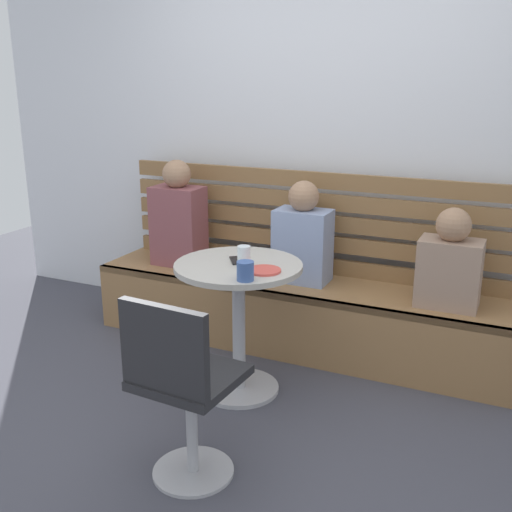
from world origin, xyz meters
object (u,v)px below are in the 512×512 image
(person_child_left, at_px, (303,238))
(cup_mug_blue, at_px, (245,271))
(person_adult, at_px, (178,219))
(white_chair, at_px, (181,385))
(person_child_middle, at_px, (450,264))
(booth_bench, at_px, (297,314))
(plate_small, at_px, (264,270))
(cup_water_clear, at_px, (244,256))
(cafe_table, at_px, (239,303))
(phone_on_table, at_px, (237,260))

(person_child_left, distance_m, cup_mug_blue, 0.94)
(person_adult, bearing_deg, white_chair, -58.09)
(cup_mug_blue, bearing_deg, person_adult, 135.90)
(white_chair, bearing_deg, person_child_middle, 59.58)
(person_child_middle, bearing_deg, person_adult, 178.32)
(booth_bench, distance_m, person_adult, 1.03)
(white_chair, bearing_deg, person_adult, 121.91)
(person_child_middle, bearing_deg, plate_small, -139.18)
(booth_bench, distance_m, cup_water_clear, 0.91)
(cafe_table, distance_m, cup_mug_blue, 0.38)
(person_child_middle, xyz_separation_m, cup_mug_blue, (-0.84, -0.87, 0.10))
(white_chair, distance_m, person_child_middle, 1.70)
(cafe_table, xyz_separation_m, person_adult, (-0.80, 0.69, 0.24))
(cafe_table, distance_m, person_child_middle, 1.19)
(cafe_table, xyz_separation_m, cup_mug_blue, (0.15, -0.23, 0.27))
(person_child_left, distance_m, person_child_middle, 0.90)
(person_adult, distance_m, cup_mug_blue, 1.32)
(cafe_table, bearing_deg, white_chair, -80.27)
(booth_bench, relative_size, person_child_left, 4.23)
(person_child_middle, relative_size, cup_mug_blue, 5.95)
(person_adult, xyz_separation_m, person_child_left, (0.89, 0.02, -0.04))
(person_adult, height_order, cup_mug_blue, person_adult)
(cup_water_clear, bearing_deg, white_chair, -83.37)
(cafe_table, distance_m, person_child_left, 0.74)
(person_adult, bearing_deg, cup_water_clear, -40.53)
(person_adult, bearing_deg, person_child_left, 1.13)
(plate_small, relative_size, phone_on_table, 1.21)
(phone_on_table, bearing_deg, cup_water_clear, -78.67)
(booth_bench, height_order, phone_on_table, phone_on_table)
(cup_water_clear, distance_m, plate_small, 0.14)
(plate_small, bearing_deg, cup_mug_blue, -99.30)
(booth_bench, bearing_deg, plate_small, -82.30)
(cup_water_clear, bearing_deg, phone_on_table, 136.01)
(booth_bench, bearing_deg, white_chair, -87.65)
(person_adult, distance_m, person_child_left, 0.89)
(person_child_middle, height_order, cup_mug_blue, person_child_middle)
(cafe_table, bearing_deg, cup_water_clear, -33.63)
(booth_bench, relative_size, cup_mug_blue, 28.42)
(cafe_table, height_order, person_child_middle, person_child_middle)
(cup_water_clear, xyz_separation_m, phone_on_table, (-0.07, 0.07, -0.05))
(booth_bench, height_order, person_adult, person_adult)
(booth_bench, xyz_separation_m, person_child_left, (0.02, 0.03, 0.50))
(cup_water_clear, bearing_deg, cup_mug_blue, -62.32)
(white_chair, height_order, phone_on_table, white_chair)
(cafe_table, xyz_separation_m, white_chair, (0.14, -0.81, -0.05))
(person_child_left, relative_size, cup_water_clear, 5.80)
(person_adult, bearing_deg, phone_on_table, -40.18)
(person_child_left, xyz_separation_m, plate_small, (0.08, -0.77, 0.02))
(white_chair, height_order, cup_water_clear, same)
(white_chair, distance_m, person_child_left, 1.54)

